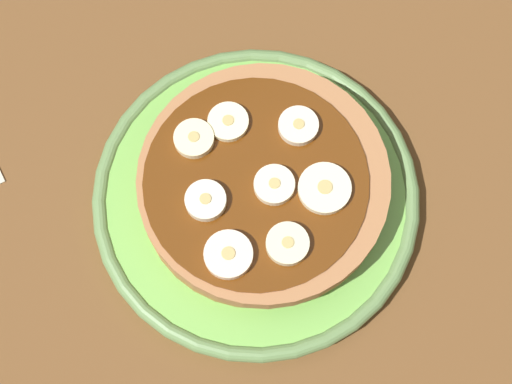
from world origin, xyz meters
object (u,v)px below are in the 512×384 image
object	(u,v)px
banana_slice_5	(286,245)
banana_slice_1	(228,255)
banana_slice_0	(274,185)
banana_slice_7	(204,197)
banana_slice_3	(234,120)
plate	(256,198)
banana_slice_6	(298,126)
pancake_stack	(258,183)
banana_slice_4	(194,139)
banana_slice_2	(324,189)

from	to	relation	value
banana_slice_5	banana_slice_1	bearing A→B (deg)	-14.28
banana_slice_0	banana_slice_7	world-z (taller)	same
banana_slice_0	banana_slice_5	size ratio (longest dim) A/B	0.97
banana_slice_1	banana_slice_5	xyz separation A→B (cm)	(-3.67, 0.93, -0.01)
banana_slice_3	banana_slice_0	bearing A→B (deg)	95.52
plate	banana_slice_6	distance (cm)	6.27
plate	pancake_stack	bearing A→B (deg)	-139.89
banana_slice_5	banana_slice_6	bearing A→B (deg)	-121.01
banana_slice_6	banana_slice_1	bearing A→B (deg)	37.98
pancake_stack	banana_slice_3	bearing A→B (deg)	-91.69
banana_slice_4	banana_slice_6	bearing A→B (deg)	162.89
banana_slice_0	banana_slice_1	size ratio (longest dim) A/B	0.86
banana_slice_1	banana_slice_5	distance (cm)	3.79
pancake_stack	banana_slice_1	distance (cm)	6.11
pancake_stack	banana_slice_7	size ratio (longest dim) A/B	6.27
banana_slice_1	banana_slice_2	world-z (taller)	banana_slice_1
banana_slice_2	banana_slice_3	xyz separation A→B (cm)	(3.45, -7.04, -0.03)
plate	banana_slice_2	world-z (taller)	banana_slice_2
plate	banana_slice_6	xyz separation A→B (cm)	(-4.21, -2.27, 4.06)
banana_slice_0	banana_slice_6	bearing A→B (deg)	-136.11
banana_slice_6	banana_slice_7	distance (cm)	8.11
banana_slice_1	banana_slice_0	bearing A→B (deg)	-146.81
banana_slice_1	banana_slice_7	distance (cm)	4.22
banana_slice_2	banana_slice_5	size ratio (longest dim) A/B	1.25
pancake_stack	banana_slice_2	xyz separation A→B (cm)	(-3.58, 2.72, 1.80)
banana_slice_5	banana_slice_6	size ratio (longest dim) A/B	1.02
banana_slice_3	banana_slice_7	size ratio (longest dim) A/B	1.02
banana_slice_6	banana_slice_7	bearing A→B (deg)	14.36
banana_slice_2	banana_slice_6	size ratio (longest dim) A/B	1.29
banana_slice_2	banana_slice_3	size ratio (longest dim) A/B	1.26
pancake_stack	banana_slice_0	distance (cm)	2.25
banana_slice_6	banana_slice_7	world-z (taller)	banana_slice_7
banana_slice_2	banana_slice_0	bearing A→B (deg)	-28.66
banana_slice_4	banana_slice_5	xyz separation A→B (cm)	(-2.52, 9.26, 0.03)
banana_slice_1	banana_slice_4	bearing A→B (deg)	-97.88
banana_slice_2	banana_slice_3	world-z (taller)	same
banana_slice_4	banana_slice_5	distance (cm)	9.60
banana_slice_6	banana_slice_5	bearing A→B (deg)	58.99
banana_slice_1	banana_slice_4	size ratio (longest dim) A/B	1.16
banana_slice_1	plate	bearing A→B (deg)	-133.58
banana_slice_2	banana_slice_7	bearing A→B (deg)	-20.13
banana_slice_6	banana_slice_0	bearing A→B (deg)	43.89
plate	banana_slice_1	distance (cm)	6.83
banana_slice_4	banana_slice_2	bearing A→B (deg)	133.30
banana_slice_5	banana_slice_7	distance (cm)	6.25
banana_slice_0	banana_slice_3	distance (cm)	5.47
banana_slice_5	banana_slice_0	bearing A→B (deg)	-104.30
banana_slice_1	banana_slice_7	xyz separation A→B (cm)	(-0.12, -4.22, 0.01)
banana_slice_0	banana_slice_5	distance (cm)	4.13
banana_slice_1	banana_slice_2	xyz separation A→B (cm)	(-7.62, -1.47, -0.07)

